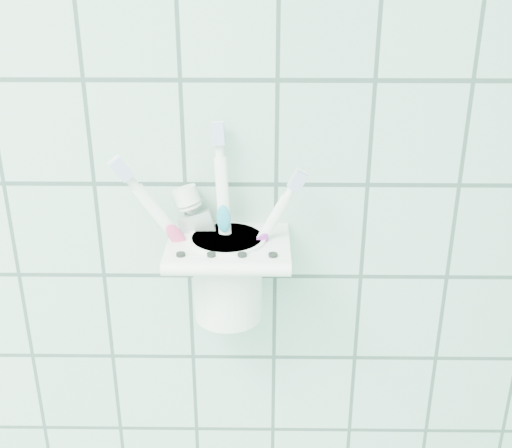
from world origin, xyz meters
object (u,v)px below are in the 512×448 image
at_px(cup, 228,274).
at_px(toothbrush_blue, 229,225).
at_px(toothbrush_pink, 230,218).
at_px(toothpaste_tube, 223,238).
at_px(holder_bracket, 229,249).
at_px(toothbrush_orange, 218,235).

bearing_deg(cup, toothbrush_blue, -70.85).
bearing_deg(toothbrush_pink, toothpaste_tube, 126.08).
height_order(holder_bracket, toothbrush_pink, toothbrush_pink).
relative_size(holder_bracket, toothpaste_tube, 0.85).
xyz_separation_m(holder_bracket, cup, (-0.00, 0.00, -0.03)).
distance_m(holder_bracket, toothpaste_tube, 0.02).
distance_m(toothbrush_orange, toothpaste_tube, 0.02).
relative_size(holder_bracket, toothbrush_pink, 0.64).
bearing_deg(toothbrush_blue, toothbrush_orange, 172.95).
distance_m(holder_bracket, toothbrush_blue, 0.03).
bearing_deg(toothbrush_orange, holder_bracket, 1.05).
xyz_separation_m(toothbrush_pink, toothbrush_blue, (-0.00, -0.01, -0.00)).
distance_m(cup, toothbrush_orange, 0.05).
bearing_deg(toothbrush_orange, toothbrush_blue, -12.67).
distance_m(toothbrush_pink, toothbrush_blue, 0.01).
height_order(holder_bracket, cup, same).
bearing_deg(toothbrush_blue, toothpaste_tube, 113.78).
relative_size(toothbrush_blue, toothpaste_tube, 1.38).
height_order(toothbrush_blue, toothbrush_orange, toothbrush_blue).
bearing_deg(toothbrush_blue, cup, 110.11).
relative_size(cup, toothbrush_pink, 0.48).
bearing_deg(holder_bracket, toothbrush_orange, -174.30).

